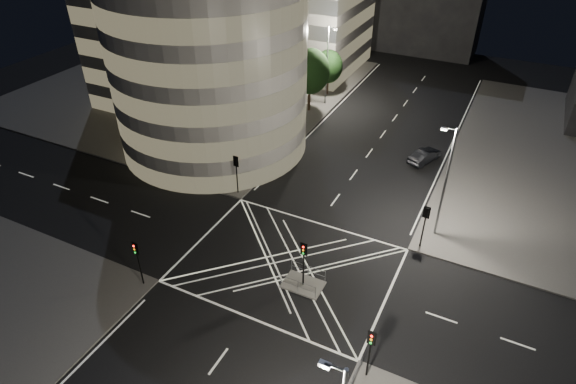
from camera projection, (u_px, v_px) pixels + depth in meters
The scene contains 20 objects.
ground at pixel (288, 265), 38.09m from camera, with size 120.00×120.00×0.00m, color black.
sidewalk_far_left at pixel (191, 86), 68.72m from camera, with size 42.00×42.00×0.15m, color #5A5854.
central_island at pixel (303, 285), 36.20m from camera, with size 3.00×2.00×0.15m, color slate.
office_tower_curved at pixel (195, 15), 52.47m from camera, with size 30.00×29.00×27.20m.
tree_a at pixel (232, 135), 45.87m from camera, with size 3.85×3.85×6.97m.
tree_b at pixel (263, 115), 50.54m from camera, with size 4.74×4.74×7.06m.
tree_c at pixel (288, 94), 54.92m from camera, with size 4.19×4.19×6.84m.
tree_d at pixel (310, 71), 58.96m from camera, with size 4.91×4.91×7.95m.
tree_e at pixel (328, 67), 64.13m from camera, with size 3.88×3.88×6.06m.
traffic_signal_fl at pixel (236, 168), 44.73m from camera, with size 0.55×0.22×4.00m.
traffic_signal_nl at pixel (137, 256), 34.67m from camera, with size 0.55×0.22×4.00m.
traffic_signal_fr at pixel (425, 219), 38.23m from camera, with size 0.55×0.22×4.00m.
traffic_signal_nr at pixel (371, 346), 28.17m from camera, with size 0.55×0.22×4.00m.
traffic_signal_island at pixel (304, 256), 34.60m from camera, with size 0.55×0.22×4.00m.
street_lamp_left_near at pixel (257, 119), 47.33m from camera, with size 1.25×0.25×10.00m.
street_lamp_left_far at pixel (327, 63), 60.63m from camera, with size 1.25×0.25×10.00m.
street_lamp_right_far at pixel (445, 180), 38.14m from camera, with size 1.25×0.25×10.00m.
railing_island_south at pixel (298, 286), 35.18m from camera, with size 2.80×0.06×1.10m, color slate.
railing_island_north at pixel (308, 271), 36.51m from camera, with size 2.80×0.06×1.10m, color slate.
sedan at pixel (425, 156), 50.99m from camera, with size 1.49×4.28×1.41m, color black.
Camera 1 is at (12.60, -25.25, 26.23)m, focal length 30.00 mm.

